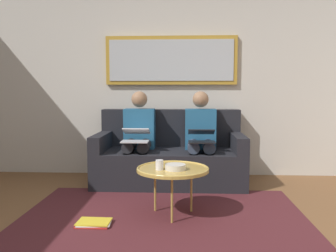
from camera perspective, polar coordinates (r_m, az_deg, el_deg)
The scene contains 12 objects.
wall_rear at distance 4.91m, azimuth 0.55°, elevation 7.44°, with size 6.00×0.12×2.60m, color beige.
area_rug at distance 3.36m, azimuth -0.77°, elevation -14.23°, with size 2.60×1.80×0.01m, color #4C1E23.
couch at distance 4.50m, azimuth 0.27°, elevation -5.01°, with size 1.81×0.90×0.90m.
framed_mirror at distance 4.83m, azimuth 0.50°, elevation 10.44°, with size 1.75×0.05×0.64m.
coffee_table at distance 3.29m, azimuth 0.77°, elevation -6.98°, with size 0.66×0.66×0.45m.
cup at distance 3.21m, azimuth -1.37°, elevation -6.23°, with size 0.07×0.07×0.09m, color silver.
bowl at distance 3.22m, azimuth 1.18°, elevation -6.56°, with size 0.19×0.19×0.05m, color beige.
person_left at distance 4.39m, azimuth 5.23°, elevation -1.41°, with size 0.38×0.58×1.14m.
laptop_black at distance 4.15m, azimuth 5.37°, elevation -1.64°, with size 0.31×0.33×0.15m.
person_right at distance 4.43m, azimuth -4.72°, elevation -1.35°, with size 0.38×0.58×1.14m.
laptop_silver at distance 4.19m, azimuth -5.16°, elevation -1.54°, with size 0.31×0.35×0.15m.
magazine_stack at distance 3.23m, azimuth -11.74°, elevation -14.91°, with size 0.30×0.22×0.03m.
Camera 1 is at (-0.21, 2.30, 1.15)m, focal length 38.17 mm.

